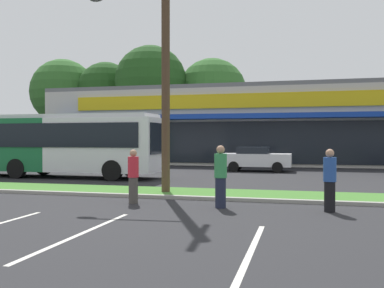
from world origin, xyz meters
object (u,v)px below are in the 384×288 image
(utility_pole, at_px, (162,43))
(pedestrian_by_pole, at_px, (133,176))
(city_bus, at_px, (46,143))
(pedestrian_near_bench, at_px, (221,176))
(car_2, at_px, (20,157))
(car_3, at_px, (256,159))
(pedestrian_mid, at_px, (330,180))

(utility_pole, relative_size, pedestrian_by_pole, 6.04)
(city_bus, distance_m, pedestrian_near_bench, 13.29)
(car_2, relative_size, car_3, 1.09)
(car_2, distance_m, pedestrian_near_bench, 21.66)
(city_bus, height_order, car_3, city_bus)
(pedestrian_near_bench, height_order, pedestrian_by_pole, pedestrian_near_bench)
(pedestrian_near_bench, relative_size, pedestrian_mid, 1.05)
(car_2, xyz_separation_m, pedestrian_near_bench, (16.75, -13.74, 0.15))
(car_2, xyz_separation_m, pedestrian_by_pole, (13.95, -13.54, 0.08))
(city_bus, xyz_separation_m, car_2, (-5.98, 5.99, -1.00))
(city_bus, height_order, car_2, city_bus)
(car_3, relative_size, pedestrian_mid, 2.42)
(utility_pole, distance_m, pedestrian_by_pole, 5.06)
(utility_pole, height_order, car_3, utility_pole)
(car_2, bearing_deg, car_3, 2.21)
(utility_pole, distance_m, city_bus, 10.47)
(car_2, bearing_deg, pedestrian_near_bench, -39.36)
(utility_pole, relative_size, car_3, 2.42)
(car_3, height_order, pedestrian_mid, pedestrian_mid)
(pedestrian_by_pole, bearing_deg, car_3, 23.13)
(car_2, distance_m, car_3, 16.33)
(utility_pole, xyz_separation_m, car_3, (2.14, 12.02, -4.64))
(pedestrian_near_bench, relative_size, pedestrian_by_pole, 1.08)
(car_2, height_order, pedestrian_near_bench, pedestrian_near_bench)
(car_2, relative_size, pedestrian_mid, 2.63)
(utility_pole, xyz_separation_m, pedestrian_mid, (5.61, -2.30, -4.55))
(car_2, bearing_deg, pedestrian_by_pole, -44.15)
(utility_pole, bearing_deg, pedestrian_by_pole, -96.04)
(car_3, height_order, pedestrian_near_bench, pedestrian_near_bench)
(car_3, relative_size, pedestrian_near_bench, 2.30)
(utility_pole, relative_size, pedestrian_near_bench, 5.57)
(utility_pole, relative_size, car_2, 2.23)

